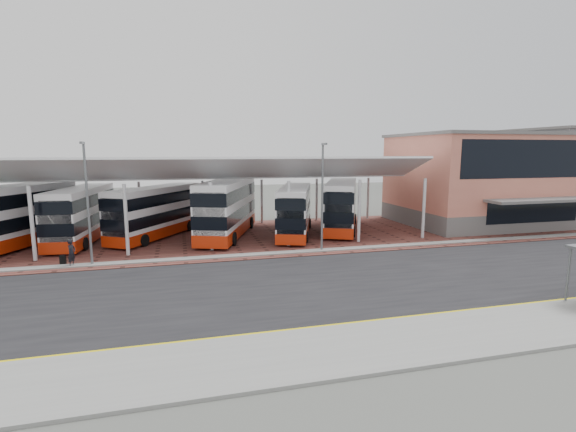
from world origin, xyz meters
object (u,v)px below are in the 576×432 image
(pedestrian, at_px, (72,253))
(bus_2, at_px, (156,212))
(bus_3, at_px, (228,208))
(terminal, at_px, (489,179))
(bus_1, at_px, (81,215))
(bus_5, at_px, (341,206))
(bus_0, at_px, (11,218))
(bus_4, at_px, (295,211))

(pedestrian, bearing_deg, bus_2, -8.75)
(bus_2, xyz_separation_m, bus_3, (6.09, -0.95, 0.26))
(terminal, xyz_separation_m, bus_1, (-39.16, 0.53, -2.38))
(bus_3, distance_m, bus_5, 10.81)
(bus_1, bearing_deg, bus_5, 5.21)
(bus_0, relative_size, pedestrian, 6.69)
(bus_3, bearing_deg, bus_5, 21.48)
(bus_2, bearing_deg, bus_3, 23.33)
(terminal, bearing_deg, bus_4, -176.64)
(terminal, height_order, bus_4, terminal)
(bus_2, distance_m, pedestrian, 9.75)
(bus_5, height_order, pedestrian, bus_5)
(terminal, height_order, bus_2, terminal)
(bus_0, xyz_separation_m, bus_1, (4.58, 1.61, -0.19))
(bus_1, relative_size, bus_4, 1.04)
(bus_0, bearing_deg, bus_4, 23.48)
(bus_0, xyz_separation_m, bus_5, (27.35, 1.10, -0.12))
(terminal, height_order, bus_1, terminal)
(bus_5, relative_size, pedestrian, 6.34)
(terminal, height_order, bus_0, terminal)
(bus_3, bearing_deg, terminal, 20.52)
(bus_4, height_order, bus_5, bus_5)
(terminal, distance_m, bus_5, 16.55)
(bus_1, bearing_deg, terminal, 5.71)
(bus_0, xyz_separation_m, bus_4, (22.43, -0.18, -0.27))
(bus_5, bearing_deg, bus_2, -157.80)
(pedestrian, bearing_deg, bus_3, -34.42)
(terminal, relative_size, bus_2, 1.78)
(bus_0, relative_size, bus_1, 1.07)
(bus_1, relative_size, bus_2, 1.07)
(bus_1, xyz_separation_m, bus_4, (17.85, -1.78, -0.08))
(bus_5, bearing_deg, bus_1, -156.83)
(terminal, bearing_deg, bus_2, 178.81)
(terminal, xyz_separation_m, bus_4, (-21.32, -1.25, -2.46))
(bus_1, xyz_separation_m, bus_2, (5.87, 0.16, -0.03))
(terminal, bearing_deg, bus_0, -178.59)
(bus_1, relative_size, pedestrian, 6.23)
(bus_1, bearing_deg, bus_4, 0.77)
(bus_1, relative_size, bus_5, 0.98)
(bus_1, distance_m, pedestrian, 8.34)
(bus_4, distance_m, bus_5, 5.09)
(bus_0, bearing_deg, bus_2, 33.51)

